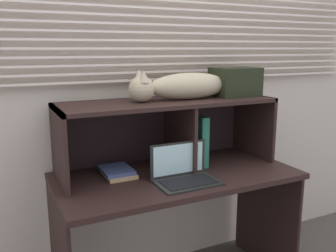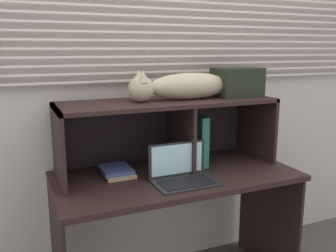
{
  "view_description": "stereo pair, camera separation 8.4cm",
  "coord_description": "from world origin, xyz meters",
  "views": [
    {
      "loc": [
        -0.88,
        -1.53,
        1.43
      ],
      "look_at": [
        0.0,
        0.3,
        0.99
      ],
      "focal_mm": 38.97,
      "sensor_mm": 36.0,
      "label": 1
    },
    {
      "loc": [
        -0.8,
        -1.56,
        1.43
      ],
      "look_at": [
        0.0,
        0.3,
        0.99
      ],
      "focal_mm": 38.97,
      "sensor_mm": 36.0,
      "label": 2
    }
  ],
  "objects": [
    {
      "name": "hutch_shelf_unit",
      "position": [
        0.01,
        0.33,
        1.03
      ],
      "size": [
        1.24,
        0.4,
        0.39
      ],
      "color": "black",
      "rests_on": "desk"
    },
    {
      "name": "desk",
      "position": [
        0.0,
        0.18,
        0.59
      ],
      "size": [
        1.33,
        0.65,
        0.75
      ],
      "color": "black",
      "rests_on": "ground"
    },
    {
      "name": "laptop",
      "position": [
        -0.02,
        0.06,
        0.79
      ],
      "size": [
        0.32,
        0.22,
        0.19
      ],
      "color": "black",
      "rests_on": "desk"
    },
    {
      "name": "back_panel_with_blinds",
      "position": [
        0.0,
        0.55,
        1.26
      ],
      "size": [
        4.4,
        0.08,
        2.5
      ],
      "color": "beige",
      "rests_on": "ground"
    },
    {
      "name": "storage_box",
      "position": [
        0.45,
        0.3,
        1.23
      ],
      "size": [
        0.27,
        0.2,
        0.17
      ],
      "primitive_type": "cube",
      "color": "black",
      "rests_on": "hutch_shelf_unit"
    },
    {
      "name": "cat",
      "position": [
        0.09,
        0.3,
        1.22
      ],
      "size": [
        0.84,
        0.16,
        0.17
      ],
      "color": "#BDAC8C",
      "rests_on": "hutch_shelf_unit"
    },
    {
      "name": "book_stack",
      "position": [
        -0.31,
        0.29,
        0.77
      ],
      "size": [
        0.17,
        0.21,
        0.04
      ],
      "color": "tan",
      "rests_on": "desk"
    },
    {
      "name": "binder_upright",
      "position": [
        0.19,
        0.3,
        0.9
      ],
      "size": [
        0.05,
        0.22,
        0.3
      ],
      "primitive_type": "cube",
      "color": "#287A63",
      "rests_on": "desk"
    }
  ]
}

